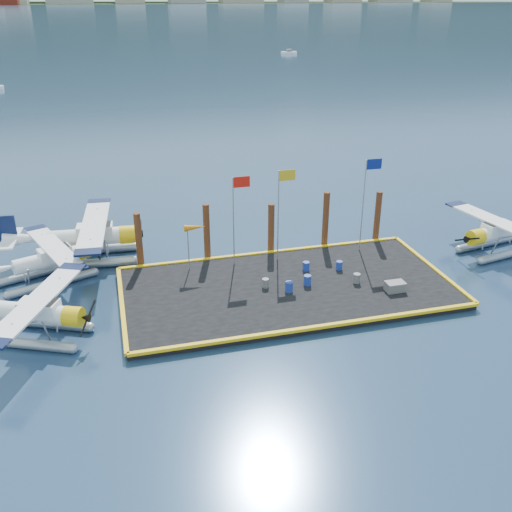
{
  "coord_description": "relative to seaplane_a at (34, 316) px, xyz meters",
  "views": [
    {
      "loc": [
        -9.81,
        -29.58,
        16.9
      ],
      "look_at": [
        -1.48,
        2.0,
        1.69
      ],
      "focal_mm": 40.0,
      "sensor_mm": 36.0,
      "label": 1
    }
  ],
  "objects": [
    {
      "name": "seaplane_a",
      "position": [
        0.0,
        0.0,
        0.0
      ],
      "size": [
        8.22,
        8.63,
        3.16
      ],
      "rotation": [
        0.0,
        0.0,
        -1.99
      ],
      "color": "#979CA5",
      "rests_on": "ground"
    },
    {
      "name": "drum_3",
      "position": [
        14.37,
        0.8,
        -0.65
      ],
      "size": [
        0.47,
        0.47,
        0.66
      ],
      "primitive_type": "cylinder",
      "color": "navy",
      "rests_on": "dock"
    },
    {
      "name": "drum_5",
      "position": [
        16.32,
        3.25,
        -0.67
      ],
      "size": [
        0.43,
        0.43,
        0.61
      ],
      "primitive_type": "cylinder",
      "color": "navy",
      "rests_on": "dock"
    },
    {
      "name": "piling_1",
      "position": [
        10.52,
        6.98,
        0.72
      ],
      "size": [
        0.44,
        0.44,
        4.2
      ],
      "primitive_type": "cylinder",
      "color": "#432713",
      "rests_on": "ground"
    },
    {
      "name": "piling_0",
      "position": [
        6.02,
        6.98,
        0.62
      ],
      "size": [
        0.44,
        0.44,
        4.0
      ],
      "primitive_type": "cylinder",
      "color": "#432713",
      "rests_on": "ground"
    },
    {
      "name": "drum_2",
      "position": [
        18.8,
        0.84,
        -0.67
      ],
      "size": [
        0.43,
        0.43,
        0.61
      ],
      "primitive_type": "cylinder",
      "color": "#59585D",
      "rests_on": "dock"
    },
    {
      "name": "flagpole_red",
      "position": [
        12.23,
        5.38,
        3.02
      ],
      "size": [
        1.14,
        0.08,
        6.0
      ],
      "color": "#9998A1",
      "rests_on": "dock"
    },
    {
      "name": "ground",
      "position": [
        14.52,
        1.58,
        -1.38
      ],
      "size": [
        4000.0,
        4000.0,
        0.0
      ],
      "primitive_type": "plane",
      "color": "#182B48",
      "rests_on": "ground"
    },
    {
      "name": "seaplane_c",
      "position": [
        2.84,
        9.24,
        0.21
      ],
      "size": [
        9.31,
        10.27,
        3.64
      ],
      "rotation": [
        0.0,
        0.0,
        -1.66
      ],
      "color": "#979CA5",
      "rests_on": "ground"
    },
    {
      "name": "flagpole_blue",
      "position": [
        21.22,
        5.38,
        3.31
      ],
      "size": [
        1.14,
        0.08,
        6.5
      ],
      "color": "#9998A1",
      "rests_on": "dock"
    },
    {
      "name": "windsock",
      "position": [
        9.5,
        5.38,
        1.85
      ],
      "size": [
        1.4,
        0.44,
        3.12
      ],
      "color": "#9998A1",
      "rests_on": "dock"
    },
    {
      "name": "flagpole_yellow",
      "position": [
        15.22,
        5.38,
        3.14
      ],
      "size": [
        1.14,
        0.08,
        6.2
      ],
      "color": "#9998A1",
      "rests_on": "dock"
    },
    {
      "name": "seaplane_b",
      "position": [
        0.4,
        6.9,
        -0.06
      ],
      "size": [
        7.9,
        8.36,
        3.03
      ],
      "rotation": [
        0.0,
        0.0,
        -1.2
      ],
      "color": "#979CA5",
      "rests_on": "ground"
    },
    {
      "name": "dock_bumpers",
      "position": [
        14.52,
        1.58,
        -0.89
      ],
      "size": [
        20.25,
        10.25,
        0.18
      ],
      "primitive_type": null,
      "color": "#E6B30D",
      "rests_on": "dock"
    },
    {
      "name": "seaplane_d",
      "position": [
        30.72,
        3.34,
        0.02
      ],
      "size": [
        8.32,
        9.08,
        3.21
      ],
      "rotation": [
        0.0,
        0.0,
        1.75
      ],
      "color": "#979CA5",
      "rests_on": "ground"
    },
    {
      "name": "dock",
      "position": [
        14.52,
        1.58,
        -1.18
      ],
      "size": [
        20.0,
        10.0,
        0.4
      ],
      "primitive_type": "cube",
      "color": "black",
      "rests_on": "ground"
    },
    {
      "name": "piling_3",
      "position": [
        19.02,
        6.98,
        0.77
      ],
      "size": [
        0.44,
        0.44,
        4.3
      ],
      "primitive_type": "cylinder",
      "color": "#432713",
      "rests_on": "ground"
    },
    {
      "name": "drum_1",
      "position": [
        15.74,
        1.35,
        -0.65
      ],
      "size": [
        0.46,
        0.46,
        0.65
      ],
      "primitive_type": "cylinder",
      "color": "navy",
      "rests_on": "dock"
    },
    {
      "name": "drum_0",
      "position": [
        13.15,
        1.71,
        -0.69
      ],
      "size": [
        0.41,
        0.41,
        0.57
      ],
      "primitive_type": "cylinder",
      "color": "#59585D",
      "rests_on": "dock"
    },
    {
      "name": "drum_4",
      "position": [
        18.46,
        2.86,
        -0.69
      ],
      "size": [
        0.41,
        0.41,
        0.58
      ],
      "primitive_type": "cylinder",
      "color": "navy",
      "rests_on": "dock"
    },
    {
      "name": "piling_4",
      "position": [
        23.02,
        6.98,
        0.62
      ],
      "size": [
        0.44,
        0.44,
        4.0
      ],
      "primitive_type": "cylinder",
      "color": "#432713",
      "rests_on": "ground"
    },
    {
      "name": "piling_2",
      "position": [
        15.02,
        6.98,
        0.52
      ],
      "size": [
        0.44,
        0.44,
        3.8
      ],
      "primitive_type": "cylinder",
      "color": "#432713",
      "rests_on": "ground"
    },
    {
      "name": "crate",
      "position": [
        20.62,
        -0.72,
        -0.69
      ],
      "size": [
        1.15,
        0.77,
        0.58
      ],
      "primitive_type": "cube",
      "color": "#59585D",
      "rests_on": "dock"
    }
  ]
}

